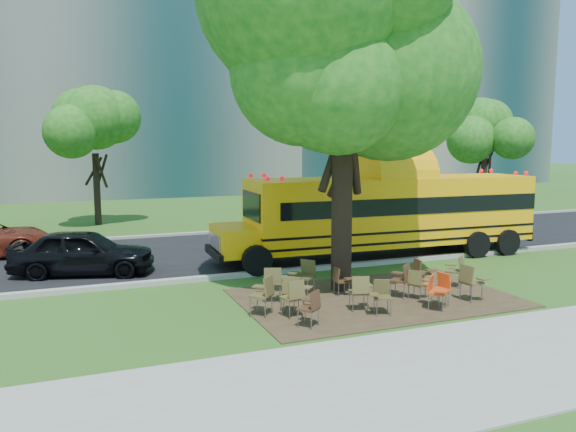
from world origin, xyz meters
name	(u,v)px	position (x,y,z in m)	size (l,w,h in m)	color
ground	(333,297)	(0.00, 0.00, 0.00)	(160.00, 160.00, 0.00)	#30541A
sidewalk	(455,367)	(0.00, -5.00, 0.02)	(60.00, 4.00, 0.04)	gray
dirt_patch	(376,298)	(1.00, -0.50, 0.01)	(7.00, 4.50, 0.03)	#382819
asphalt_road	(251,249)	(0.00, 7.00, 0.02)	(80.00, 8.00, 0.04)	black
kerb_near	(290,271)	(0.00, 3.00, 0.07)	(80.00, 0.25, 0.14)	gray
kerb_far	(223,232)	(0.00, 11.10, 0.07)	(80.00, 0.25, 0.14)	gray
building_main	(37,52)	(-8.00, 36.00, 11.00)	(38.00, 16.00, 22.00)	slate
building_right	(382,58)	(24.00, 38.00, 12.50)	(30.00, 16.00, 25.00)	gray
bg_tree_2	(95,139)	(-5.00, 16.00, 4.21)	(4.80, 4.80, 6.62)	black
bg_tree_3	(353,123)	(8.00, 14.00, 5.03)	(5.60, 5.60, 7.84)	black
bg_tree_4	(485,137)	(16.00, 13.00, 4.34)	(5.00, 5.00, 6.85)	black
main_tree	(344,64)	(0.53, 0.58, 6.08)	(7.20, 7.20, 9.70)	black
school_bus	(390,211)	(4.18, 4.00, 1.63)	(11.61, 2.96, 2.82)	#FFA808
chair_0	(294,294)	(-1.60, -1.24, 0.57)	(0.62, 0.64, 0.92)	brown
chair_1	(294,290)	(-1.49, -0.95, 0.58)	(0.80, 0.64, 0.94)	brown
chair_2	(311,305)	(-1.53, -2.02, 0.53)	(0.57, 0.72, 0.85)	#422617
chair_3	(381,294)	(0.39, -1.76, 0.51)	(0.66, 0.51, 0.83)	#4A4120
chair_4	(360,289)	(0.05, -1.38, 0.56)	(0.69, 0.54, 0.91)	brown
chair_5	(435,289)	(1.78, -1.95, 0.53)	(0.58, 0.73, 0.85)	#BB3F13
chair_6	(440,286)	(2.08, -1.72, 0.52)	(0.59, 0.57, 0.85)	#C64615
chair_7	(471,279)	(3.07, -1.67, 0.59)	(0.65, 0.64, 0.96)	brown
chair_8	(264,291)	(-2.21, -0.86, 0.60)	(0.66, 0.83, 0.97)	brown
chair_9	(305,273)	(-0.57, 0.53, 0.58)	(0.79, 0.63, 0.93)	#42401D
chair_10	(340,279)	(0.23, 0.03, 0.48)	(0.45, 0.52, 0.77)	#3F2916
chair_11	(402,277)	(1.64, -0.74, 0.57)	(0.62, 0.78, 0.92)	#422617
chair_12	(421,270)	(2.71, -0.03, 0.50)	(0.48, 0.55, 0.81)	#422C17
chair_13	(456,268)	(3.64, -0.39, 0.56)	(0.62, 0.78, 0.91)	brown
chair_14	(274,281)	(-1.63, 0.06, 0.58)	(0.74, 0.58, 0.94)	#4A4120
chair_15	(417,281)	(1.90, -1.04, 0.50)	(0.66, 0.54, 0.80)	brown
black_car	(83,252)	(-6.00, 5.02, 0.72)	(1.69, 4.20, 1.43)	black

